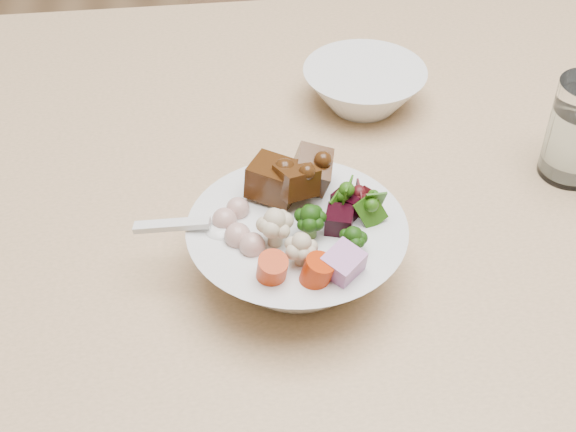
# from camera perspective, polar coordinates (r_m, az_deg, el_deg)

# --- Properties ---
(chair_far) EXTENTS (0.38, 0.38, 0.77)m
(chair_far) POSITION_cam_1_polar(r_m,az_deg,el_deg) (1.50, 0.49, 6.23)
(chair_far) COLOR tan
(chair_far) RESTS_ON ground
(food_bowl) EXTENTS (0.20, 0.20, 0.11)m
(food_bowl) POSITION_cam_1_polar(r_m,az_deg,el_deg) (0.72, 0.74, -2.07)
(food_bowl) COLOR silver
(food_bowl) RESTS_ON dining_table
(soup_spoon) EXTENTS (0.10, 0.04, 0.02)m
(soup_spoon) POSITION_cam_1_polar(r_m,az_deg,el_deg) (0.70, -5.51, -0.98)
(soup_spoon) COLOR silver
(soup_spoon) RESTS_ON food_bowl
(side_bowl) EXTENTS (0.14, 0.14, 0.05)m
(side_bowl) POSITION_cam_1_polar(r_m,az_deg,el_deg) (0.95, 5.42, 9.08)
(side_bowl) COLOR silver
(side_bowl) RESTS_ON dining_table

